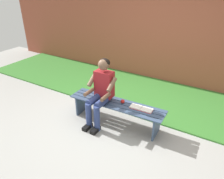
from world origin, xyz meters
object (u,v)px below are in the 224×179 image
Objects in this scene: bench_near at (116,108)px; person_seated at (101,90)px; apple at (123,101)px; book_open at (141,108)px.

person_seated reaches higher than bench_near.
apple is at bearing -150.32° from bench_near.
book_open is (-0.75, -0.15, -0.23)m from person_seated.
bench_near is 24.50× the size of apple.
apple is at bearing -156.91° from person_seated.
bench_near is 1.49× the size of person_seated.
book_open is at bearing -173.43° from bench_near.
person_seated reaches higher than apple.
apple reaches higher than book_open.
book_open is at bearing 179.34° from apple.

